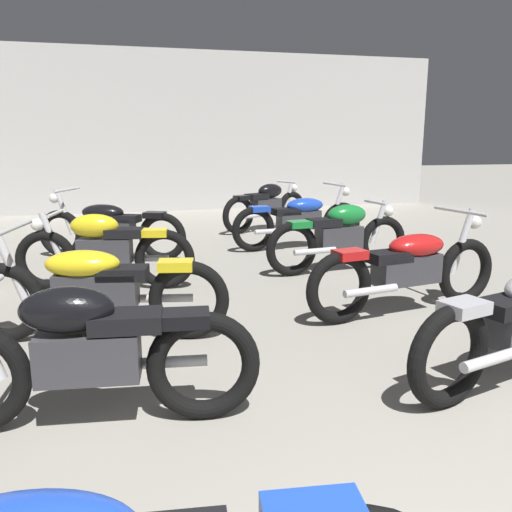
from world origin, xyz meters
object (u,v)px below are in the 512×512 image
at_px(motorcycle_left_row_4, 110,227).
at_px(motorcycle_left_row_3, 104,249).
at_px(motorcycle_left_row_1, 87,352).
at_px(motorcycle_right_row_2, 408,267).
at_px(motorcycle_right_row_4, 300,219).
at_px(motorcycle_right_row_5, 266,205).
at_px(motorcycle_left_row_2, 95,288).
at_px(motorcycle_right_row_3, 340,236).

bearing_deg(motorcycle_left_row_4, motorcycle_left_row_3, -91.29).
distance_m(motorcycle_left_row_1, motorcycle_right_row_2, 3.17).
relative_size(motorcycle_left_row_1, motorcycle_right_row_4, 0.91).
relative_size(motorcycle_right_row_2, motorcycle_right_row_5, 1.19).
bearing_deg(motorcycle_left_row_4, motorcycle_right_row_4, 1.55).
bearing_deg(motorcycle_left_row_4, motorcycle_left_row_2, -91.32).
distance_m(motorcycle_left_row_1, motorcycle_right_row_3, 4.23).
distance_m(motorcycle_left_row_2, motorcycle_right_row_3, 3.35).
bearing_deg(motorcycle_right_row_2, motorcycle_right_row_3, 89.01).
bearing_deg(motorcycle_right_row_2, motorcycle_right_row_5, 90.34).
height_order(motorcycle_left_row_4, motorcycle_right_row_3, motorcycle_left_row_4).
xyz_separation_m(motorcycle_left_row_1, motorcycle_right_row_2, (2.84, 1.40, -0.01)).
height_order(motorcycle_left_row_1, motorcycle_right_row_2, motorcycle_right_row_2).
height_order(motorcycle_right_row_3, motorcycle_right_row_5, same).
bearing_deg(motorcycle_right_row_3, motorcycle_left_row_3, -177.71).
xyz_separation_m(motorcycle_left_row_3, motorcycle_right_row_2, (2.82, -1.58, -0.01)).
bearing_deg(motorcycle_left_row_3, motorcycle_right_row_3, 2.29).
xyz_separation_m(motorcycle_left_row_1, motorcycle_left_row_4, (0.06, 4.56, -0.01)).
xyz_separation_m(motorcycle_left_row_2, motorcycle_right_row_4, (2.88, 3.23, 0.00)).
height_order(motorcycle_left_row_2, motorcycle_right_row_2, same).
distance_m(motorcycle_right_row_2, motorcycle_right_row_4, 3.23).
xyz_separation_m(motorcycle_left_row_2, motorcycle_right_row_2, (2.85, 0.00, 0.00)).
distance_m(motorcycle_left_row_2, motorcycle_right_row_2, 2.85).
bearing_deg(motorcycle_right_row_3, motorcycle_left_row_4, 152.58).
height_order(motorcycle_left_row_1, motorcycle_left_row_3, same).
height_order(motorcycle_left_row_1, motorcycle_left_row_4, motorcycle_left_row_4).
xyz_separation_m(motorcycle_left_row_4, motorcycle_right_row_4, (2.81, 0.08, 0.00)).
height_order(motorcycle_right_row_2, motorcycle_right_row_3, motorcycle_right_row_2).
distance_m(motorcycle_left_row_3, motorcycle_right_row_2, 3.23).
bearing_deg(motorcycle_left_row_1, motorcycle_left_row_2, 90.41).
height_order(motorcycle_right_row_2, motorcycle_right_row_5, motorcycle_right_row_2).
bearing_deg(motorcycle_right_row_4, motorcycle_left_row_2, -131.69).
bearing_deg(motorcycle_left_row_4, motorcycle_right_row_2, -48.59).
relative_size(motorcycle_right_row_2, motorcycle_right_row_4, 1.00).
distance_m(motorcycle_left_row_1, motorcycle_right_row_5, 6.94).
height_order(motorcycle_left_row_3, motorcycle_left_row_4, motorcycle_left_row_4).
distance_m(motorcycle_left_row_2, motorcycle_right_row_4, 4.33).
xyz_separation_m(motorcycle_left_row_3, motorcycle_right_row_4, (2.84, 1.65, -0.01)).
distance_m(motorcycle_left_row_4, motorcycle_right_row_5, 3.28).
bearing_deg(motorcycle_left_row_1, motorcycle_right_row_5, 66.07).
height_order(motorcycle_left_row_1, motorcycle_left_row_2, motorcycle_left_row_2).
height_order(motorcycle_left_row_3, motorcycle_right_row_4, motorcycle_right_row_4).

